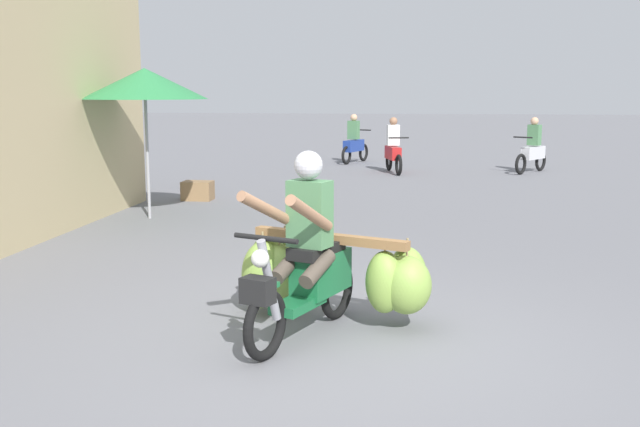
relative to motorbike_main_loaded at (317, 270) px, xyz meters
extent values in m
plane|color=slate|center=(0.26, -0.59, -0.49)|extent=(120.00, 120.00, 0.00)
torus|color=black|center=(-0.27, -0.96, -0.21)|extent=(0.28, 0.55, 0.56)
torus|color=black|center=(0.16, 0.16, -0.21)|extent=(0.28, 0.55, 0.56)
cube|color=#196638|center=(-0.09, -0.49, -0.17)|extent=(0.42, 0.61, 0.08)
cube|color=#196638|center=(0.05, -0.12, 0.01)|extent=(0.49, 0.70, 0.36)
cube|color=black|center=(0.02, -0.20, 0.23)|extent=(0.46, 0.65, 0.10)
cylinder|color=gray|center=(-0.25, -0.91, 0.13)|extent=(0.17, 0.29, 0.69)
cylinder|color=black|center=(-0.26, -0.94, 0.47)|extent=(0.54, 0.24, 0.04)
sphere|color=silver|center=(-0.29, -1.02, 0.33)|extent=(0.14, 0.14, 0.14)
cube|color=black|center=(-0.31, -1.06, 0.09)|extent=(0.28, 0.24, 0.20)
cube|color=#196638|center=(-0.27, -0.96, 0.09)|extent=(0.19, 0.30, 0.04)
cube|color=olive|center=(0.11, 0.02, 0.29)|extent=(1.44, 0.63, 0.08)
cube|color=olive|center=(0.17, 0.19, 0.26)|extent=(1.29, 0.56, 0.06)
ellipsoid|color=#83A645|center=(-0.53, 0.18, -0.11)|extent=(0.43, 0.39, 0.63)
cylinder|color=#998459|center=(-0.53, 0.18, 0.24)|extent=(0.02, 0.02, 0.13)
ellipsoid|color=#82A645|center=(0.61, -0.15, -0.05)|extent=(0.40, 0.37, 0.55)
cylinder|color=#998459|center=(0.61, -0.15, 0.25)|extent=(0.02, 0.02, 0.11)
ellipsoid|color=#81A443|center=(0.79, 0.05, -0.07)|extent=(0.44, 0.42, 0.59)
cylinder|color=#998459|center=(0.79, 0.05, 0.25)|extent=(0.02, 0.02, 0.11)
ellipsoid|color=#84A847|center=(0.79, -0.14, -0.07)|extent=(0.46, 0.42, 0.51)
cylinder|color=#998459|center=(0.79, -0.14, 0.23)|extent=(0.02, 0.02, 0.15)
ellipsoid|color=#7CA03F|center=(-0.38, 0.51, -0.09)|extent=(0.41, 0.38, 0.54)
cylinder|color=#998459|center=(-0.38, 0.51, 0.22)|extent=(0.02, 0.02, 0.15)
ellipsoid|color=olive|center=(-0.51, 0.36, -0.08)|extent=(0.44, 0.40, 0.63)
cylinder|color=#998459|center=(-0.51, 0.36, 0.25)|extent=(0.02, 0.02, 0.09)
ellipsoid|color=#88AB4A|center=(-0.38, 0.23, -0.10)|extent=(0.53, 0.50, 0.56)
cylinder|color=#998459|center=(-0.38, 0.23, 0.22)|extent=(0.02, 0.02, 0.16)
cube|color=#4C7F51|center=(-0.02, -0.31, 0.56)|extent=(0.40, 0.33, 0.56)
sphere|color=silver|center=(-0.03, -0.33, 0.97)|extent=(0.24, 0.24, 0.24)
cylinder|color=#9E7051|center=(0.04, -0.70, 0.62)|extent=(0.29, 0.71, 0.39)
cylinder|color=#9E7051|center=(-0.32, -0.56, 0.62)|extent=(0.39, 0.69, 0.39)
cylinder|color=#4C4238|center=(0.07, -0.47, 0.13)|extent=(0.28, 0.46, 0.27)
cylinder|color=#4C4238|center=(-0.19, -0.37, 0.13)|extent=(0.28, 0.46, 0.27)
torus|color=black|center=(-0.76, 15.34, -0.23)|extent=(0.26, 0.51, 0.52)
torus|color=black|center=(-1.16, 14.32, -0.23)|extent=(0.26, 0.51, 0.52)
cube|color=navy|center=(-1.00, 14.74, 0.01)|extent=(0.55, 0.93, 0.32)
cylinder|color=black|center=(-0.78, 15.29, 0.43)|extent=(0.48, 0.22, 0.04)
cube|color=#4C7F51|center=(-1.00, 14.72, 0.46)|extent=(0.35, 0.30, 0.52)
sphere|color=tan|center=(-1.00, 14.74, 0.81)|extent=(0.20, 0.20, 0.20)
torus|color=black|center=(3.37, 12.39, -0.23)|extent=(0.36, 0.48, 0.52)
torus|color=black|center=(3.99, 13.30, -0.23)|extent=(0.36, 0.48, 0.52)
cube|color=silver|center=(3.73, 12.93, 0.01)|extent=(0.70, 0.88, 0.32)
cylinder|color=black|center=(3.40, 12.43, 0.43)|extent=(0.43, 0.31, 0.04)
cube|color=#4C7F51|center=(3.74, 12.94, 0.46)|extent=(0.36, 0.33, 0.52)
sphere|color=tan|center=(3.73, 12.93, 0.81)|extent=(0.20, 0.20, 0.20)
torus|color=black|center=(0.38, 11.79, -0.23)|extent=(0.21, 0.52, 0.52)
torus|color=black|center=(0.09, 12.85, -0.23)|extent=(0.21, 0.52, 0.52)
cube|color=red|center=(0.21, 12.41, 0.01)|extent=(0.46, 0.93, 0.32)
cylinder|color=black|center=(0.36, 11.83, 0.43)|extent=(0.49, 0.16, 0.04)
cube|color=silver|center=(0.20, 12.43, 0.46)|extent=(0.34, 0.27, 0.52)
sphere|color=#9E7051|center=(0.21, 12.41, 0.81)|extent=(0.20, 0.20, 0.20)
cylinder|color=#99999E|center=(-3.47, 5.08, 0.52)|extent=(0.05, 0.05, 2.03)
cone|color=#2D8447|center=(-3.47, 5.08, 1.68)|extent=(2.00, 2.00, 0.49)
cube|color=olive|center=(-3.30, 7.15, -0.31)|extent=(0.56, 0.40, 0.36)
camera|label=1|loc=(0.88, -6.33, 1.58)|focal=41.44mm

